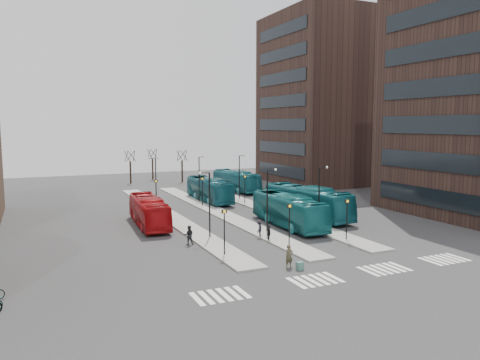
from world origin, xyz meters
name	(u,v)px	position (x,y,z in m)	size (l,w,h in m)	color
ground	(365,297)	(0.00, 0.00, 0.00)	(160.00, 160.00, 0.00)	#2A2A2D
island_left	(168,215)	(-4.00, 30.00, 0.07)	(2.50, 45.00, 0.15)	gray
island_mid	(217,211)	(2.00, 30.00, 0.07)	(2.50, 45.00, 0.15)	gray
island_right	(261,208)	(8.00, 30.00, 0.07)	(2.50, 45.00, 0.15)	gray
suitcase	(300,266)	(-0.80, 6.34, 0.30)	(0.48, 0.38, 0.60)	navy
red_bus	(149,211)	(-7.29, 25.69, 1.53)	(2.57, 10.97, 3.06)	#AD0D11
teal_bus_a	(288,210)	(5.87, 19.50, 1.68)	(2.82, 12.07, 3.36)	#156469
teal_bus_b	(209,190)	(3.95, 37.75, 1.62)	(2.73, 11.65, 3.24)	#135663
teal_bus_c	(307,202)	(10.12, 22.67, 1.81)	(3.04, 12.98, 3.62)	#145D68
teal_bus_d	(236,181)	(11.47, 45.60, 1.62)	(2.72, 11.63, 3.24)	#155E6C
traveller	(289,256)	(-1.23, 7.14, 0.87)	(0.63, 0.42, 1.74)	#433F28
commuter_a	(189,235)	(-5.89, 16.58, 0.86)	(0.83, 0.65, 1.72)	black
commuter_b	(269,233)	(1.04, 14.64, 0.75)	(0.88, 0.37, 1.50)	black
commuter_c	(259,229)	(0.96, 16.45, 0.83)	(1.07, 0.61, 1.65)	black
crosswalk_stripes	(348,275)	(1.75, 4.00, 0.01)	(22.35, 2.40, 0.01)	silver
tower_far	(329,100)	(31.98, 50.00, 15.00)	(20.12, 20.00, 30.00)	#32221C
sign_poles	(237,201)	(1.60, 23.00, 2.41)	(12.45, 22.12, 3.65)	black
lamp_posts	(228,184)	(2.64, 28.00, 3.58)	(14.04, 20.24, 6.12)	black
bare_trees	(155,167)	(2.67, 62.67, 2.72)	(10.97, 8.14, 5.90)	black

